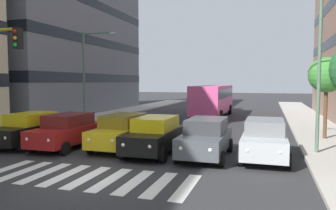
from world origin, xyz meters
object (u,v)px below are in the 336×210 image
object	(u,v)px
car_3	(122,131)
car_0	(264,139)
car_2	(155,135)
bus_behind_traffic	(213,98)
car_4	(67,131)
street_tree_1	(327,75)
street_lamp_left	(306,51)
car_1	(206,137)
street_lamp_right	(89,67)
car_5	(29,129)

from	to	relation	value
car_3	car_0	bearing A→B (deg)	178.43
car_2	car_3	size ratio (longest dim) A/B	1.00
car_3	bus_behind_traffic	xyz separation A→B (m)	(-1.96, -15.94, 0.97)
car_4	street_tree_1	xyz separation A→B (m)	(-12.86, -6.00, 2.84)
street_lamp_left	car_1	bearing A→B (deg)	23.08
car_1	car_4	bearing A→B (deg)	0.64
bus_behind_traffic	street_lamp_right	size ratio (longest dim) A/B	1.46
car_0	car_3	bearing A→B (deg)	-1.57
street_tree_1	car_0	bearing A→B (deg)	59.84
car_4	street_lamp_left	bearing A→B (deg)	-170.60
car_0	car_2	xyz separation A→B (m)	(4.91, 0.41, 0.00)
car_4	street_tree_1	world-z (taller)	street_tree_1
car_1	street_lamp_right	world-z (taller)	street_lamp_right
car_0	street_lamp_right	xyz separation A→B (m)	(13.65, -8.50, 3.66)
street_lamp_right	car_2	bearing A→B (deg)	134.45
street_lamp_right	street_tree_1	size ratio (longest dim) A/B	1.56
car_4	car_1	bearing A→B (deg)	-179.36
car_1	car_5	world-z (taller)	same
car_0	bus_behind_traffic	size ratio (longest dim) A/B	0.42
car_1	car_3	world-z (taller)	same
street_tree_1	street_lamp_right	bearing A→B (deg)	-9.90
car_3	car_4	distance (m)	2.84
car_4	street_lamp_right	bearing A→B (deg)	-65.78
car_5	street_lamp_left	distance (m)	14.31
car_4	car_2	bearing A→B (deg)	-179.66
car_2	bus_behind_traffic	size ratio (longest dim) A/B	0.42
car_1	car_5	size ratio (longest dim) A/B	1.00
car_2	car_4	bearing A→B (deg)	0.34
street_lamp_left	car_3	bearing A→B (deg)	8.29
street_lamp_right	car_1	bearing A→B (deg)	141.53
car_1	car_2	distance (m)	2.41
car_5	bus_behind_traffic	bearing A→B (deg)	-112.80
street_lamp_left	street_lamp_right	xyz separation A→B (m)	(15.38, -7.06, -0.23)
car_1	bus_behind_traffic	bearing A→B (deg)	-81.69
car_1	car_2	world-z (taller)	same
car_1	car_5	distance (m)	9.41
street_lamp_left	street_tree_1	size ratio (longest dim) A/B	1.63
car_3	bus_behind_traffic	distance (m)	16.09
car_5	street_tree_1	bearing A→B (deg)	-158.14
car_1	car_4	xyz separation A→B (m)	(7.13, 0.08, 0.00)
car_1	bus_behind_traffic	world-z (taller)	bus_behind_traffic
car_2	street_lamp_right	xyz separation A→B (m)	(8.74, -8.91, 3.66)
car_5	car_1	bearing A→B (deg)	-179.05
car_0	car_2	world-z (taller)	same
car_5	street_lamp_right	bearing A→B (deg)	-79.03
car_2	street_lamp_left	world-z (taller)	street_lamp_left
car_2	street_lamp_right	bearing A→B (deg)	-45.55
car_1	car_3	xyz separation A→B (m)	(4.36, -0.55, 0.00)
car_0	car_3	size ratio (longest dim) A/B	1.00
street_lamp_left	bus_behind_traffic	bearing A→B (deg)	-65.69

